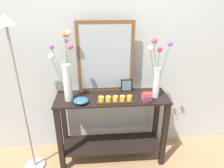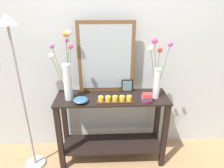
% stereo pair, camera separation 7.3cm
% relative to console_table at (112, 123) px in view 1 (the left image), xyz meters
% --- Properties ---
extents(ground_plane, '(7.00, 6.00, 0.02)m').
position_rel_console_table_xyz_m(ground_plane, '(0.00, 0.00, -0.52)').
color(ground_plane, '#A87F56').
extents(wall_back, '(6.40, 0.08, 2.70)m').
position_rel_console_table_xyz_m(wall_back, '(0.00, 0.32, 0.84)').
color(wall_back, '#B2BCC1').
rests_on(wall_back, ground).
extents(console_table, '(1.25, 0.41, 0.85)m').
position_rel_console_table_xyz_m(console_table, '(0.00, 0.00, 0.00)').
color(console_table, black).
rests_on(console_table, ground).
extents(mirror_leaning, '(0.63, 0.03, 0.80)m').
position_rel_console_table_xyz_m(mirror_leaning, '(-0.06, 0.17, 0.74)').
color(mirror_leaning, brown).
rests_on(mirror_leaning, console_table).
extents(tall_vase_left, '(0.23, 0.25, 0.72)m').
position_rel_console_table_xyz_m(tall_vase_left, '(-0.47, -0.02, 0.64)').
color(tall_vase_left, silver).
rests_on(tall_vase_left, console_table).
extents(vase_right, '(0.22, 0.15, 0.65)m').
position_rel_console_table_xyz_m(vase_right, '(0.46, -0.05, 0.63)').
color(vase_right, silver).
rests_on(vase_right, console_table).
extents(candle_tray, '(0.39, 0.09, 0.07)m').
position_rel_console_table_xyz_m(candle_tray, '(0.03, -0.12, 0.37)').
color(candle_tray, '#382316').
rests_on(candle_tray, console_table).
extents(picture_frame_small, '(0.13, 0.01, 0.15)m').
position_rel_console_table_xyz_m(picture_frame_small, '(0.18, 0.13, 0.42)').
color(picture_frame_small, black).
rests_on(picture_frame_small, console_table).
extents(decorative_bowl, '(0.15, 0.15, 0.06)m').
position_rel_console_table_xyz_m(decorative_bowl, '(-0.33, -0.12, 0.38)').
color(decorative_bowl, '#2D5B84').
rests_on(decorative_bowl, console_table).
extents(book_stack, '(0.12, 0.09, 0.10)m').
position_rel_console_table_xyz_m(book_stack, '(0.36, -0.13, 0.39)').
color(book_stack, '#C63338').
rests_on(book_stack, console_table).
extents(floor_lamp, '(0.24, 0.24, 1.73)m').
position_rel_console_table_xyz_m(floor_lamp, '(-0.94, -0.09, 0.66)').
color(floor_lamp, '#9E9EA3').
rests_on(floor_lamp, ground).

